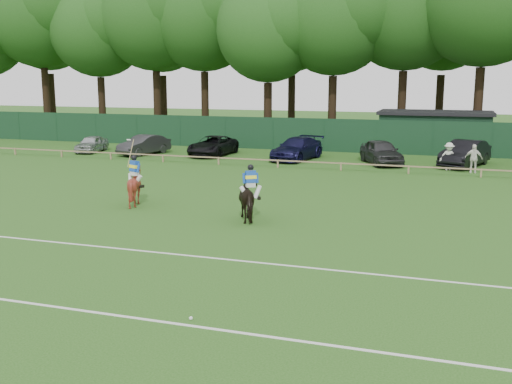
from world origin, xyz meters
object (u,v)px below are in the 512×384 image
at_px(estate_black, 465,153).
at_px(utility_shed, 435,131).
at_px(spectator_mid, 473,158).
at_px(sedan_navy, 297,149).
at_px(sedan_grey, 144,145).
at_px(sedan_silver, 92,144).
at_px(horse_chestnut, 135,186).
at_px(hatch_grey, 381,152).
at_px(polo_ball, 191,318).
at_px(suv_black, 213,146).
at_px(spectator_left, 449,156).
at_px(horse_dark, 251,199).

bearing_deg(estate_black, utility_shed, 125.45).
bearing_deg(spectator_mid, sedan_navy, 173.20).
bearing_deg(sedan_grey, sedan_silver, -164.05).
height_order(horse_chestnut, utility_shed, utility_shed).
bearing_deg(utility_shed, sedan_silver, -160.08).
xyz_separation_m(hatch_grey, polo_ball, (-1.23, -27.30, -0.75)).
bearing_deg(sedan_grey, sedan_navy, 20.52).
height_order(sedan_grey, suv_black, sedan_grey).
distance_m(horse_chestnut, sedan_silver, 20.19).
bearing_deg(horse_chestnut, spectator_left, -107.27).
bearing_deg(sedan_silver, suv_black, -2.37).
height_order(spectator_left, utility_shed, utility_shed).
relative_size(horse_chestnut, sedan_navy, 0.32).
xyz_separation_m(sedan_navy, spectator_left, (9.97, -1.72, 0.09)).
relative_size(suv_black, spectator_left, 2.98).
bearing_deg(sedan_silver, spectator_mid, -11.77).
bearing_deg(hatch_grey, sedan_navy, 152.19).
bearing_deg(sedan_navy, spectator_left, 1.44).
bearing_deg(polo_ball, hatch_grey, 87.43).
bearing_deg(sedan_grey, hatch_grey, 18.05).
bearing_deg(polo_ball, spectator_mid, 74.91).
bearing_deg(hatch_grey, spectator_left, -43.18).
distance_m(sedan_navy, spectator_mid, 11.59).
relative_size(spectator_mid, utility_shed, 0.20).
bearing_deg(horse_chestnut, polo_ball, 149.05).
height_order(sedan_silver, spectator_left, spectator_left).
bearing_deg(estate_black, horse_chestnut, -109.82).
xyz_separation_m(suv_black, spectator_mid, (17.70, -2.47, 0.15)).
bearing_deg(spectator_left, horse_chestnut, -143.70).
relative_size(suv_black, sedan_navy, 0.97).
distance_m(horse_dark, polo_ball, 10.08).
height_order(sedan_silver, estate_black, estate_black).
relative_size(horse_dark, spectator_mid, 1.18).
bearing_deg(sedan_navy, sedan_silver, -165.80).
height_order(horse_chestnut, hatch_grey, horse_chestnut).
distance_m(suv_black, utility_shed, 17.04).
bearing_deg(sedan_silver, utility_shed, 11.11).
bearing_deg(polo_ball, sedan_silver, 127.17).
height_order(horse_dark, horse_chestnut, horse_dark).
distance_m(horse_dark, utility_shed, 26.53).
bearing_deg(hatch_grey, horse_chestnut, -143.44).
distance_m(sedan_silver, polo_ball, 33.62).
relative_size(hatch_grey, utility_shed, 0.55).
distance_m(sedan_grey, spectator_mid, 22.75).
bearing_deg(sedan_navy, spectator_mid, 0.11).
xyz_separation_m(horse_dark, sedan_grey, (-14.00, 16.89, -0.14)).
xyz_separation_m(suv_black, polo_ball, (10.86, -27.85, -0.66)).
bearing_deg(suv_black, polo_ball, -66.96).
bearing_deg(utility_shed, sedan_navy, -137.39).
distance_m(sedan_silver, spectator_mid, 27.19).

